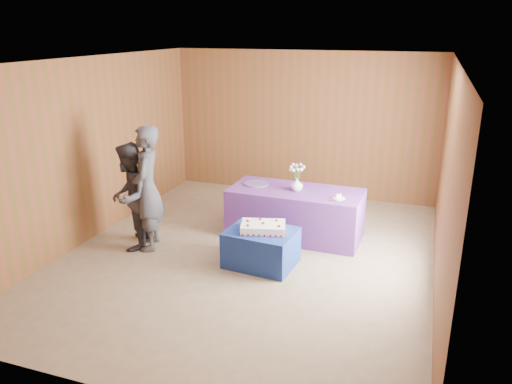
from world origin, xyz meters
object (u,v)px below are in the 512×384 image
at_px(serving_table, 295,213).
at_px(guest_right, 130,197).
at_px(cake_table, 261,248).
at_px(sheet_cake, 263,227).
at_px(guest_left, 147,189).
at_px(vase, 297,184).

height_order(serving_table, guest_right, guest_right).
xyz_separation_m(cake_table, serving_table, (0.18, 1.11, 0.12)).
relative_size(sheet_cake, guest_left, 0.38).
relative_size(serving_table, guest_right, 1.28).
bearing_deg(guest_right, guest_left, 89.10).
xyz_separation_m(vase, guest_right, (-2.16, -1.15, -0.06)).
distance_m(sheet_cake, guest_right, 2.00).
relative_size(cake_table, guest_left, 0.50).
bearing_deg(vase, cake_table, -100.32).
relative_size(cake_table, serving_table, 0.45).
xyz_separation_m(vase, guest_left, (-1.92, -1.08, 0.06)).
height_order(serving_table, vase, vase).
height_order(cake_table, guest_right, guest_right).
height_order(sheet_cake, guest_left, guest_left).
bearing_deg(guest_left, serving_table, 97.72).
relative_size(sheet_cake, vase, 3.59).
height_order(vase, guest_left, guest_left).
bearing_deg(sheet_cake, cake_table, 177.61).
distance_m(vase, guest_left, 2.20).
relative_size(guest_left, guest_right, 1.16).
height_order(serving_table, sheet_cake, serving_table).
xyz_separation_m(serving_table, guest_left, (-1.90, -1.10, 0.53)).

